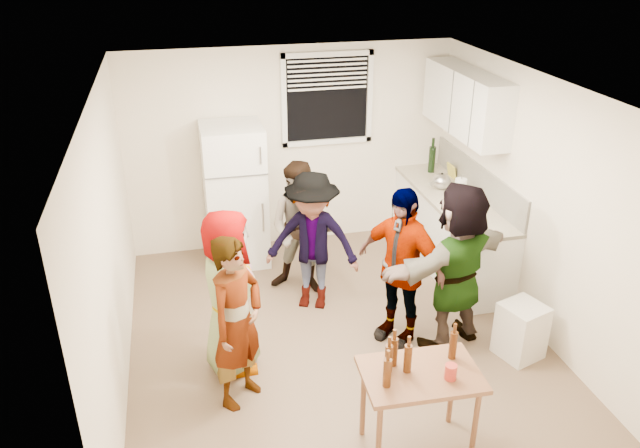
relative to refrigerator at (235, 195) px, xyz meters
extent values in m
cube|color=white|center=(0.00, 0.00, 0.00)|extent=(0.70, 0.70, 1.70)
cube|color=white|center=(2.45, -0.73, -0.42)|extent=(0.60, 2.20, 0.86)
cube|color=beige|center=(2.45, -0.73, 0.03)|extent=(0.64, 2.22, 0.04)
cube|color=beige|center=(2.74, -0.73, 0.23)|extent=(0.03, 2.20, 0.36)
cube|color=white|center=(2.58, -0.53, 1.10)|extent=(0.34, 1.60, 0.70)
cylinder|color=white|center=(2.43, -0.92, 0.05)|extent=(0.13, 0.13, 0.28)
cylinder|color=black|center=(2.50, 0.07, 0.05)|extent=(0.08, 0.08, 0.33)
cylinder|color=#47230C|center=(2.35, -1.43, 0.05)|extent=(0.06, 0.06, 0.24)
cylinder|color=blue|center=(2.19, -1.32, 0.05)|extent=(0.09, 0.09, 0.12)
cube|color=gold|center=(2.67, -0.16, 0.13)|extent=(0.02, 0.20, 0.17)
cube|color=silver|center=(2.38, -2.54, -0.60)|extent=(0.47, 0.47, 0.54)
cylinder|color=#47230C|center=(0.81, -3.29, -0.11)|extent=(0.06, 0.06, 0.23)
cylinder|color=#B33024|center=(1.16, -3.54, -0.11)|extent=(0.09, 0.09, 0.12)
imported|color=#969696|center=(-0.29, -2.07, -0.85)|extent=(1.58, 0.78, 0.50)
imported|color=#141933|center=(-0.27, -2.52, -0.85)|extent=(1.50, 1.50, 0.37)
imported|color=brown|center=(0.62, -0.88, -0.85)|extent=(1.34, 1.68, 0.57)
imported|color=#46464B|center=(0.66, -1.22, -0.85)|extent=(1.52, 1.79, 0.57)
imported|color=black|center=(1.34, -2.00, -0.85)|extent=(1.86, 1.71, 0.39)
imported|color=#D48B42|center=(1.83, -2.18, -0.85)|extent=(2.08, 2.14, 0.50)
camera|label=1|loc=(-0.60, -6.84, 2.86)|focal=35.00mm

